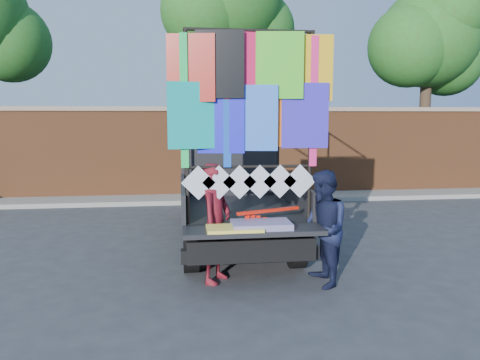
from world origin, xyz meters
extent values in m
plane|color=#38383A|center=(0.00, 0.00, 0.00)|extent=(90.00, 90.00, 0.00)
cube|color=brown|center=(0.00, 7.00, 1.25)|extent=(30.00, 0.35, 2.50)
cube|color=gray|center=(0.00, 7.00, 2.55)|extent=(30.00, 0.45, 0.12)
cube|color=gray|center=(0.00, 6.30, 0.06)|extent=(30.00, 1.20, 0.12)
sphere|color=#30601B|center=(-5.60, 8.60, 4.55)|extent=(2.40, 2.40, 2.40)
cylinder|color=#38281C|center=(1.00, 8.20, 2.73)|extent=(0.36, 0.36, 5.46)
sphere|color=#30601B|center=(1.00, 8.20, 5.85)|extent=(3.20, 3.20, 3.20)
sphere|color=#30601B|center=(1.90, 8.60, 5.07)|extent=(2.40, 2.40, 2.40)
sphere|color=#30601B|center=(0.20, 7.90, 5.46)|extent=(2.60, 2.60, 2.60)
cylinder|color=#38281C|center=(7.50, 8.20, 2.27)|extent=(0.36, 0.36, 4.55)
sphere|color=#30601B|center=(7.50, 8.20, 4.88)|extent=(3.20, 3.20, 3.20)
sphere|color=#30601B|center=(8.40, 8.60, 4.23)|extent=(2.40, 2.40, 2.40)
sphere|color=#30601B|center=(6.70, 7.90, 4.55)|extent=(2.60, 2.60, 2.60)
sphere|color=#30601B|center=(7.80, 7.60, 5.52)|extent=(2.20, 2.20, 2.20)
cylinder|color=black|center=(-0.43, 3.09, 0.34)|extent=(0.23, 0.69, 0.69)
cylinder|color=black|center=(-0.43, 0.28, 0.34)|extent=(0.23, 0.69, 0.69)
cylinder|color=black|center=(1.19, 3.09, 0.34)|extent=(0.23, 0.69, 0.69)
cylinder|color=black|center=(1.19, 0.28, 0.34)|extent=(0.23, 0.69, 0.69)
cube|color=black|center=(0.38, 1.63, 0.52)|extent=(1.77, 4.37, 0.31)
cube|color=black|center=(0.38, 0.85, 0.81)|extent=(1.87, 2.39, 0.10)
cube|color=black|center=(-0.54, 0.85, 1.04)|extent=(0.06, 2.39, 0.47)
cube|color=black|center=(1.29, 0.85, 1.04)|extent=(0.06, 2.39, 0.47)
cube|color=black|center=(0.38, 2.03, 1.04)|extent=(1.87, 0.06, 0.47)
cube|color=black|center=(0.38, 3.04, 1.09)|extent=(1.87, 1.66, 1.30)
cube|color=#8C9EAD|center=(0.38, 2.57, 1.51)|extent=(1.66, 0.06, 0.57)
cube|color=#8C9EAD|center=(0.38, 3.82, 1.30)|extent=(1.66, 0.10, 0.73)
cube|color=black|center=(0.38, 4.18, 0.83)|extent=(1.82, 0.94, 0.57)
cube|color=black|center=(0.38, -0.60, 0.83)|extent=(1.87, 0.57, 0.06)
cube|color=black|center=(0.38, -0.36, 0.44)|extent=(1.92, 0.16, 0.19)
cylinder|color=black|center=(-0.47, -0.24, 2.16)|extent=(0.05, 0.05, 2.60)
cylinder|color=black|center=(-0.47, 1.94, 2.16)|extent=(0.05, 0.05, 2.60)
cylinder|color=black|center=(1.23, -0.24, 2.16)|extent=(0.05, 0.05, 2.60)
cylinder|color=black|center=(1.23, 1.94, 2.16)|extent=(0.05, 0.05, 2.60)
cylinder|color=black|center=(0.38, -0.24, 3.46)|extent=(1.77, 0.05, 0.05)
cylinder|color=black|center=(0.38, 1.94, 3.46)|extent=(1.77, 0.05, 0.05)
cylinder|color=black|center=(-0.47, 0.85, 3.46)|extent=(0.05, 2.24, 0.05)
cylinder|color=black|center=(1.23, 0.85, 3.46)|extent=(0.05, 2.24, 0.05)
cylinder|color=black|center=(0.38, -0.24, 1.64)|extent=(1.77, 0.04, 0.04)
cube|color=red|center=(-0.40, -0.26, 3.00)|extent=(0.64, 0.02, 0.88)
cube|color=black|center=(-0.01, -0.30, 3.00)|extent=(0.64, 0.02, 0.88)
cube|color=#F61B50|center=(0.38, -0.26, 3.00)|extent=(0.64, 0.02, 0.88)
cube|color=#45D124|center=(0.77, -0.30, 3.00)|extent=(0.64, 0.02, 0.88)
cube|color=gold|center=(1.16, -0.26, 3.00)|extent=(0.64, 0.02, 0.88)
cube|color=#0CA9A1|center=(-0.40, -0.30, 2.32)|extent=(0.64, 0.02, 0.88)
cube|color=#191BE3|center=(-0.01, -0.26, 2.32)|extent=(0.64, 0.02, 0.88)
cube|color=#3271EF|center=(0.38, -0.30, 2.32)|extent=(0.64, 0.02, 0.88)
cube|color=orange|center=(0.77, -0.26, 2.32)|extent=(0.64, 0.02, 0.88)
cube|color=#3429CE|center=(1.16, -0.30, 2.32)|extent=(0.64, 0.02, 0.88)
cube|color=#19CD53|center=(-0.50, -0.28, 2.53)|extent=(0.10, 0.01, 1.77)
cube|color=#FC2A79|center=(1.26, -0.28, 2.53)|extent=(0.10, 0.01, 1.77)
cube|color=blue|center=(0.07, -0.28, 2.53)|extent=(0.10, 0.01, 1.77)
cube|color=silver|center=(-0.33, -0.27, 1.44)|extent=(0.47, 0.01, 0.47)
cube|color=silver|center=(-0.05, -0.27, 1.44)|extent=(0.47, 0.01, 0.47)
cube|color=silver|center=(0.24, -0.27, 1.44)|extent=(0.47, 0.01, 0.47)
cube|color=silver|center=(0.52, -0.27, 1.44)|extent=(0.47, 0.01, 0.47)
cube|color=silver|center=(0.80, -0.27, 1.44)|extent=(0.47, 0.01, 0.47)
cube|color=silver|center=(1.09, -0.27, 1.44)|extent=(0.47, 0.01, 0.47)
cube|color=#D62F6D|center=(0.48, -0.60, 0.90)|extent=(0.78, 0.47, 0.08)
cube|color=#FEE250|center=(0.12, -0.68, 0.88)|extent=(0.73, 0.42, 0.04)
imported|color=maroon|center=(-0.09, -0.17, 0.84)|extent=(0.65, 0.73, 1.69)
imported|color=#161B38|center=(1.36, -0.52, 0.81)|extent=(0.63, 0.80, 1.61)
cube|color=red|center=(0.63, -0.35, 1.04)|extent=(0.93, 0.38, 0.04)
cube|color=red|center=(0.33, -0.37, 0.73)|extent=(0.06, 0.02, 0.56)
cube|color=red|center=(0.41, -0.37, 0.71)|extent=(0.06, 0.02, 0.56)
cube|color=red|center=(0.49, -0.37, 0.69)|extent=(0.06, 0.02, 0.56)
cube|color=red|center=(0.57, -0.37, 0.67)|extent=(0.06, 0.02, 0.56)
camera|label=1|loc=(-0.56, -6.58, 2.33)|focal=35.00mm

